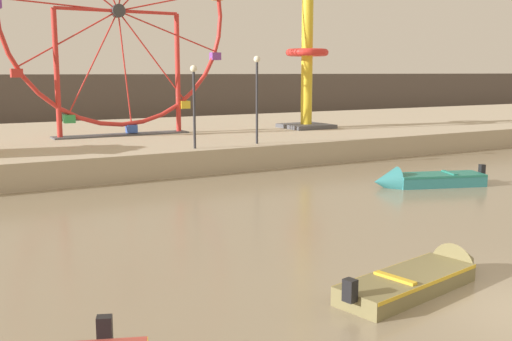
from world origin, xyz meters
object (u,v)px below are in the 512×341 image
ferris_wheel_red_frame (118,15)px  drop_tower_yellow_tower (307,40)px  promenade_lamp_far (194,94)px  motorboat_teal_painted (421,180)px  motorboat_olive_wood (429,274)px  promenade_lamp_near (257,87)px

ferris_wheel_red_frame → drop_tower_yellow_tower: drop_tower_yellow_tower is taller
ferris_wheel_red_frame → promenade_lamp_far: size_ratio=3.42×
motorboat_teal_painted → drop_tower_yellow_tower: drop_tower_yellow_tower is taller
motorboat_olive_wood → ferris_wheel_red_frame: 24.59m
motorboat_teal_painted → motorboat_olive_wood: bearing=65.1°
promenade_lamp_far → promenade_lamp_near: bearing=3.9°
ferris_wheel_red_frame → drop_tower_yellow_tower: 11.54m
drop_tower_yellow_tower → promenade_lamp_far: drop_tower_yellow_tower is taller
motorboat_teal_painted → promenade_lamp_far: size_ratio=1.26×
promenade_lamp_near → drop_tower_yellow_tower: bearing=40.2°
motorboat_teal_painted → promenade_lamp_near: size_ratio=1.13×
promenade_lamp_far → motorboat_teal_painted: bearing=-48.7°
motorboat_teal_painted → ferris_wheel_red_frame: ferris_wheel_red_frame is taller
promenade_lamp_near → promenade_lamp_far: bearing=-176.1°
drop_tower_yellow_tower → promenade_lamp_far: 12.27m
motorboat_olive_wood → ferris_wheel_red_frame: (0.38, 23.44, 7.43)m
motorboat_teal_painted → drop_tower_yellow_tower: bearing=-85.8°
motorboat_olive_wood → drop_tower_yellow_tower: bearing=50.6°
motorboat_olive_wood → drop_tower_yellow_tower: drop_tower_yellow_tower is taller
drop_tower_yellow_tower → promenade_lamp_far: bearing=-149.6°
motorboat_teal_painted → motorboat_olive_wood: size_ratio=1.02×
ferris_wheel_red_frame → promenade_lamp_near: ferris_wheel_red_frame is taller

